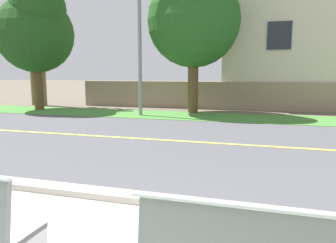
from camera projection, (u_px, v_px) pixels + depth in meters
ground_plane at (215, 133)px, 9.82m from camera, size 140.00×140.00×0.00m
curb_edge at (157, 200)px, 4.45m from camera, size 44.00×0.30×0.11m
street_asphalt at (207, 143)px, 8.40m from camera, size 52.00×8.00×0.01m
road_centre_line at (207, 143)px, 8.40m from camera, size 48.00×0.14×0.01m
far_verge_grass at (228, 117)px, 13.29m from camera, size 48.00×2.80×0.02m
streetlamp at (141, 11)px, 13.47m from camera, size 0.24×2.10×7.84m
shade_tree_far_left at (36, 28)px, 15.49m from camera, size 3.71×3.71×6.12m
shade_tree_left at (196, 13)px, 14.07m from camera, size 4.14×4.14×6.83m
garden_wall at (198, 95)px, 16.62m from camera, size 13.00×0.36×1.40m
house_across_street at (319, 40)px, 17.53m from camera, size 10.51×6.91×7.12m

